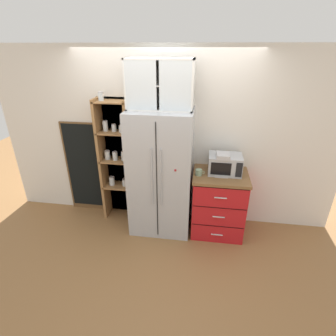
# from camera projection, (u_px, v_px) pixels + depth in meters

# --- Properties ---
(ground_plane) EXTENTS (10.66, 10.66, 0.00)m
(ground_plane) POSITION_uv_depth(u_px,v_px,m) (161.00, 226.00, 3.98)
(ground_plane) COLOR olive
(wall_back_cream) EXTENTS (4.97, 0.10, 2.55)m
(wall_back_cream) POSITION_uv_depth(u_px,v_px,m) (165.00, 139.00, 3.79)
(wall_back_cream) COLOR silver
(wall_back_cream) RESTS_ON ground
(refrigerator) EXTENTS (0.86, 0.64, 1.79)m
(refrigerator) POSITION_uv_depth(u_px,v_px,m) (161.00, 173.00, 3.63)
(refrigerator) COLOR #ADAFB5
(refrigerator) RESTS_ON ground
(pantry_shelf_column) EXTENTS (0.52, 0.31, 1.96)m
(pantry_shelf_column) POSITION_uv_depth(u_px,v_px,m) (117.00, 158.00, 3.90)
(pantry_shelf_column) COLOR brown
(pantry_shelf_column) RESTS_ON ground
(counter_cabinet) EXTENTS (0.75, 0.63, 0.94)m
(counter_cabinet) POSITION_uv_depth(u_px,v_px,m) (218.00, 203.00, 3.72)
(counter_cabinet) COLOR red
(counter_cabinet) RESTS_ON ground
(microwave) EXTENTS (0.44, 0.33, 0.26)m
(microwave) POSITION_uv_depth(u_px,v_px,m) (225.00, 164.00, 3.50)
(microwave) COLOR #ADAFB5
(microwave) RESTS_ON counter_cabinet
(coffee_maker) EXTENTS (0.17, 0.20, 0.31)m
(coffee_maker) POSITION_uv_depth(u_px,v_px,m) (222.00, 164.00, 3.46)
(coffee_maker) COLOR #B7B7BC
(coffee_maker) RESTS_ON counter_cabinet
(mug_sage) EXTENTS (0.12, 0.09, 0.08)m
(mug_sage) POSITION_uv_depth(u_px,v_px,m) (199.00, 172.00, 3.47)
(mug_sage) COLOR #8CA37F
(mug_sage) RESTS_ON counter_cabinet
(mug_cream) EXTENTS (0.12, 0.08, 0.09)m
(mug_cream) POSITION_uv_depth(u_px,v_px,m) (221.00, 171.00, 3.52)
(mug_cream) COLOR silver
(mug_cream) RESTS_ON counter_cabinet
(bottle_green) EXTENTS (0.07, 0.07, 0.25)m
(bottle_green) POSITION_uv_depth(u_px,v_px,m) (222.00, 166.00, 3.50)
(bottle_green) COLOR #285B33
(bottle_green) RESTS_ON counter_cabinet
(bottle_amber) EXTENTS (0.07, 0.07, 0.27)m
(bottle_amber) POSITION_uv_depth(u_px,v_px,m) (222.00, 166.00, 3.48)
(bottle_amber) COLOR brown
(bottle_amber) RESTS_ON counter_cabinet
(upper_cabinet) EXTENTS (0.82, 0.32, 0.60)m
(upper_cabinet) POSITION_uv_depth(u_px,v_px,m) (160.00, 85.00, 3.16)
(upper_cabinet) COLOR silver
(upper_cabinet) RESTS_ON refrigerator
(chalkboard_menu) EXTENTS (0.60, 0.04, 1.49)m
(chalkboard_menu) POSITION_uv_depth(u_px,v_px,m) (85.00, 168.00, 4.12)
(chalkboard_menu) COLOR brown
(chalkboard_menu) RESTS_ON ground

